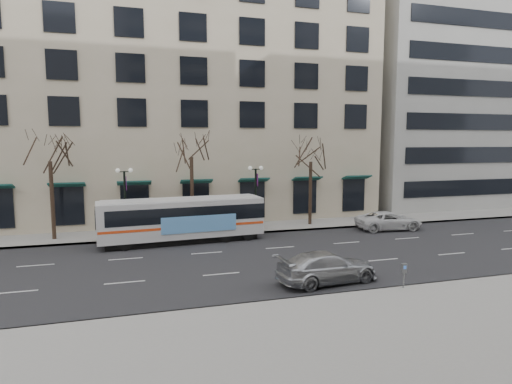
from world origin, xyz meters
name	(u,v)px	position (x,y,z in m)	size (l,w,h in m)	color
ground	(213,263)	(0.00, 0.00, 0.00)	(160.00, 160.00, 0.00)	black
sidewalk_far	(253,228)	(5.00, 9.00, 0.07)	(80.00, 4.00, 0.15)	gray
building_hotel	(154,93)	(-2.00, 21.00, 12.00)	(40.00, 20.00, 24.00)	#B5A98A
building_office	(438,56)	(32.00, 21.00, 17.50)	(25.00, 20.00, 35.00)	#999993
tree_far_left	(49,148)	(-10.00, 8.80, 6.70)	(3.60, 3.60, 8.34)	black
tree_far_mid	(191,145)	(0.00, 8.80, 6.91)	(3.60, 3.60, 8.55)	black
tree_far_right	(311,150)	(10.00, 8.80, 6.42)	(3.60, 3.60, 8.06)	black
lamp_post_left	(125,199)	(-4.99, 8.20, 2.94)	(1.22, 0.45, 5.21)	black
lamp_post_right	(256,194)	(5.01, 8.20, 2.94)	(1.22, 0.45, 5.21)	black
city_bus	(183,218)	(-1.05, 5.80, 1.71)	(11.70, 3.33, 3.13)	silver
silver_car	(327,267)	(4.92, -5.09, 0.77)	(2.17, 5.34, 1.55)	#B7BAC0
white_pickup	(389,221)	(15.51, 5.50, 0.74)	(2.44, 5.29, 1.47)	silver
pay_station	(404,270)	(7.89, -7.30, 1.01)	(0.28, 0.20, 1.19)	slate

